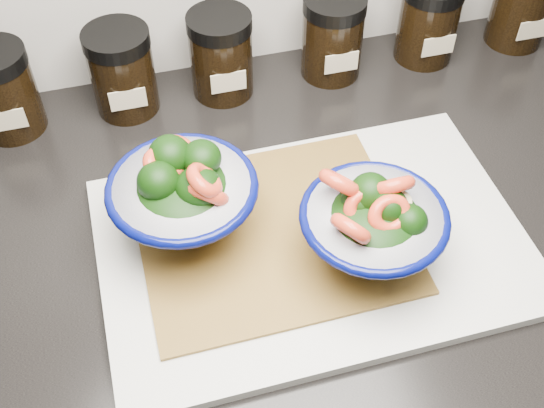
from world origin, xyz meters
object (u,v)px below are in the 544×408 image
object	(u,v)px
bowl_right	(373,226)
spice_jar_c	(221,55)
bowl_left	(184,197)
spice_jar_a	(3,91)
spice_jar_d	(333,36)
spice_jar_f	(522,5)
spice_jar_e	(428,21)
spice_jar_b	(122,71)
cutting_board	(312,243)

from	to	relation	value
bowl_right	spice_jar_c	world-z (taller)	bowl_right
bowl_left	spice_jar_c	size ratio (longest dim) A/B	1.37
spice_jar_a	spice_jar_d	xyz separation A→B (m)	(0.42, 0.00, 0.00)
bowl_left	spice_jar_f	size ratio (longest dim) A/B	1.37
spice_jar_d	spice_jar_e	bearing A→B (deg)	0.00
spice_jar_b	bowl_right	bearing A→B (deg)	-57.03
bowl_left	bowl_right	world-z (taller)	bowl_right
bowl_right	spice_jar_e	world-z (taller)	bowl_right
cutting_board	bowl_right	xyz separation A→B (m)	(0.05, -0.04, 0.06)
spice_jar_b	spice_jar_f	size ratio (longest dim) A/B	1.00
bowl_left	spice_jar_f	distance (m)	0.57
spice_jar_d	spice_jar_e	size ratio (longest dim) A/B	1.00
spice_jar_a	spice_jar_f	world-z (taller)	same
bowl_left	spice_jar_e	world-z (taller)	bowl_left
cutting_board	spice_jar_b	xyz separation A→B (m)	(-0.16, 0.28, 0.05)
spice_jar_c	bowl_left	bearing A→B (deg)	-111.15
bowl_right	spice_jar_a	xyz separation A→B (m)	(-0.35, 0.32, -0.01)
spice_jar_b	spice_jar_e	world-z (taller)	same
cutting_board	bowl_left	size ratio (longest dim) A/B	2.90
spice_jar_a	spice_jar_c	xyz separation A→B (m)	(0.27, 0.00, 0.00)
bowl_right	spice_jar_d	bearing A→B (deg)	78.10
spice_jar_f	bowl_right	bearing A→B (deg)	-137.06
bowl_right	spice_jar_f	xyz separation A→B (m)	(0.34, 0.32, -0.01)
spice_jar_b	spice_jar_a	bearing A→B (deg)	180.00
spice_jar_e	spice_jar_b	bearing A→B (deg)	180.00
spice_jar_d	spice_jar_f	size ratio (longest dim) A/B	1.00
bowl_right	bowl_left	bearing A→B (deg)	153.91
cutting_board	bowl_left	distance (m)	0.15
spice_jar_b	spice_jar_e	bearing A→B (deg)	0.00
cutting_board	spice_jar_d	world-z (taller)	spice_jar_d
spice_jar_b	spice_jar_f	distance (m)	0.55
bowl_left	spice_jar_a	size ratio (longest dim) A/B	1.37
spice_jar_b	spice_jar_e	distance (m)	0.41
bowl_right	spice_jar_c	size ratio (longest dim) A/B	1.31
cutting_board	spice_jar_f	bearing A→B (deg)	35.86
spice_jar_b	spice_jar_c	size ratio (longest dim) A/B	1.00
spice_jar_d	bowl_left	bearing A→B (deg)	-135.62
spice_jar_f	spice_jar_e	bearing A→B (deg)	180.00
bowl_left	spice_jar_d	xyz separation A→B (m)	(0.24, 0.24, -0.01)
spice_jar_a	spice_jar_e	xyz separation A→B (m)	(0.56, 0.00, 0.00)
spice_jar_b	cutting_board	bearing A→B (deg)	-60.65
bowl_left	spice_jar_a	distance (m)	0.30
cutting_board	spice_jar_e	bearing A→B (deg)	48.38
cutting_board	spice_jar_f	distance (m)	0.49
spice_jar_a	cutting_board	bearing A→B (deg)	-43.10
bowl_left	spice_jar_b	size ratio (longest dim) A/B	1.37
spice_jar_b	spice_jar_f	world-z (taller)	same
cutting_board	spice_jar_b	size ratio (longest dim) A/B	3.98
spice_jar_a	spice_jar_e	distance (m)	0.56
spice_jar_f	cutting_board	bearing A→B (deg)	-144.14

